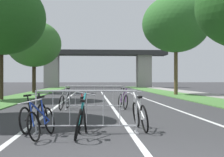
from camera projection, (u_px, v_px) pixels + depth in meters
The scene contains 19 objects.
grass_verge_left at pixel (31, 94), 26.80m from camera, with size 2.68×56.50×0.05m, color #477A38.
grass_verge_right at pixel (173, 94), 27.58m from camera, with size 2.68×56.50×0.05m, color #477A38.
sidewalk_path_right at pixel (200, 94), 27.73m from camera, with size 2.13×56.50×0.08m, color gray.
lane_stripe_center at pixel (107, 99), 20.43m from camera, with size 0.14×32.68×0.01m, color silver.
lane_stripe_right_lane at pixel (147, 99), 20.60m from camera, with size 0.14×32.68×0.01m, color silver.
lane_stripe_left_lane at pixel (66, 100), 20.26m from camera, with size 0.14×32.68×0.01m, color silver.
overpass_bridge at pixel (98, 62), 50.74m from camera, with size 22.28×3.53×6.04m.
tree_left_cypress_far at pixel (1, 18), 19.70m from camera, with size 5.58×5.58×7.61m.
tree_left_oak_near at pixel (34, 44), 30.44m from camera, with size 5.30×5.30×7.06m.
tree_right_maple_mid at pixel (176, 24), 26.23m from camera, with size 5.67×5.67×8.42m.
crowd_barrier_nearest at pixel (86, 112), 7.57m from camera, with size 2.51×0.52×1.05m.
crowd_barrier_second at pixel (94, 98), 13.43m from camera, with size 2.52×0.55×1.05m.
bicycle_white_0 at pixel (140, 115), 8.07m from camera, with size 0.44×1.67×0.99m.
bicycle_black_1 at pixel (34, 116), 7.88m from camera, with size 0.55×1.71×0.97m.
bicycle_teal_2 at pixel (80, 120), 7.07m from camera, with size 0.46×1.69×1.02m.
bicycle_silver_3 at pixel (65, 101), 13.80m from camera, with size 0.47×1.65×0.94m.
bicycle_red_4 at pixel (84, 116), 8.16m from camera, with size 0.49×1.72×0.93m.
bicycle_blue_5 at pixel (42, 121), 7.00m from camera, with size 0.70×1.64×0.93m.
bicycle_purple_6 at pixel (123, 100), 14.03m from camera, with size 0.53×1.61×0.97m.
Camera 1 is at (-0.95, -4.08, 1.30)m, focal length 49.99 mm.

